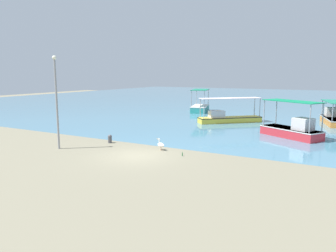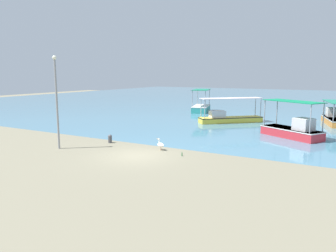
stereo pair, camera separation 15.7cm
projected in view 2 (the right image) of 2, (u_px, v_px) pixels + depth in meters
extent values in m
plane|color=#716B56|center=(137.00, 156.00, 20.78)|extent=(120.00, 120.00, 0.00)
cube|color=teal|center=(282.00, 101.00, 62.05)|extent=(110.00, 90.00, 0.00)
cube|color=gold|center=(231.00, 120.00, 34.67)|extent=(5.93, 5.62, 0.59)
cube|color=black|center=(231.00, 117.00, 34.63)|extent=(5.99, 5.68, 0.08)
cylinder|color=#99999E|center=(255.00, 107.00, 35.74)|extent=(0.08, 0.08, 1.96)
cylinder|color=#99999E|center=(261.00, 108.00, 34.62)|extent=(0.08, 0.08, 1.96)
cylinder|color=#99999E|center=(201.00, 108.00, 34.32)|extent=(0.08, 0.08, 1.96)
cylinder|color=#99999E|center=(205.00, 109.00, 33.20)|extent=(0.08, 0.08, 1.96)
cube|color=silver|center=(231.00, 98.00, 34.31)|extent=(5.85, 5.56, 0.05)
cube|color=beige|center=(217.00, 114.00, 34.23)|extent=(1.83, 1.80, 0.70)
cube|color=orange|center=(335.00, 121.00, 33.37)|extent=(2.91, 5.79, 0.66)
cube|color=silver|center=(335.00, 118.00, 33.32)|extent=(2.96, 5.84, 0.08)
cylinder|color=#99999E|center=(334.00, 113.00, 30.94)|extent=(0.08, 0.08, 1.63)
cylinder|color=#99999E|center=(323.00, 107.00, 35.77)|extent=(0.08, 0.08, 1.63)
cube|color=#1A6B52|center=(336.00, 102.00, 33.05)|extent=(2.96, 5.62, 0.05)
cube|color=beige|center=(332.00, 112.00, 34.43)|extent=(1.39, 1.52, 0.94)
cube|color=red|center=(291.00, 133.00, 26.67)|extent=(5.21, 4.06, 0.73)
cube|color=silver|center=(291.00, 129.00, 26.62)|extent=(5.26, 4.12, 0.08)
cylinder|color=#99999E|center=(265.00, 113.00, 28.00)|extent=(0.08, 0.08, 2.18)
cylinder|color=#99999E|center=(277.00, 112.00, 28.74)|extent=(0.08, 0.08, 2.18)
cylinder|color=#99999E|center=(311.00, 119.00, 24.14)|extent=(0.08, 0.08, 2.18)
cylinder|color=#99999E|center=(323.00, 118.00, 24.88)|extent=(0.08, 0.08, 2.18)
cube|color=#0D7349|center=(293.00, 101.00, 26.26)|extent=(5.09, 4.04, 0.05)
cube|color=beige|center=(304.00, 124.00, 25.57)|extent=(1.75, 1.72, 0.97)
cube|color=teal|center=(201.00, 109.00, 44.38)|extent=(3.14, 5.19, 0.81)
cube|color=silver|center=(201.00, 106.00, 44.32)|extent=(3.19, 5.23, 0.08)
cylinder|color=#99999E|center=(205.00, 99.00, 41.86)|extent=(0.08, 0.08, 2.13)
cylinder|color=#99999E|center=(192.00, 99.00, 42.26)|extent=(0.08, 0.08, 2.13)
cylinder|color=#99999E|center=(209.00, 97.00, 46.03)|extent=(0.08, 0.08, 2.13)
cylinder|color=#99999E|center=(198.00, 97.00, 46.43)|extent=(0.08, 0.08, 2.13)
cube|color=#17684D|center=(201.00, 90.00, 43.97)|extent=(3.19, 5.02, 0.05)
cylinder|color=#E0997A|center=(160.00, 149.00, 22.19)|extent=(0.03, 0.03, 0.22)
cylinder|color=#E0997A|center=(161.00, 149.00, 22.26)|extent=(0.03, 0.03, 0.22)
ellipsoid|color=white|center=(161.00, 145.00, 22.20)|extent=(0.62, 0.43, 0.32)
ellipsoid|color=white|center=(163.00, 145.00, 22.02)|extent=(0.19, 0.16, 0.10)
cylinder|color=white|center=(159.00, 141.00, 22.28)|extent=(0.07, 0.07, 0.26)
sphere|color=white|center=(159.00, 139.00, 22.25)|extent=(0.11, 0.11, 0.11)
cone|color=#E5933F|center=(157.00, 139.00, 22.37)|extent=(0.30, 0.14, 0.06)
cylinder|color=gray|center=(57.00, 105.00, 22.26)|extent=(0.14, 0.14, 6.09)
sphere|color=#EAEACC|center=(54.00, 58.00, 21.76)|extent=(0.28, 0.28, 0.28)
cylinder|color=#47474C|center=(110.00, 140.00, 24.57)|extent=(0.29, 0.29, 0.45)
sphere|color=#4C4C51|center=(110.00, 136.00, 24.53)|extent=(0.30, 0.30, 0.30)
cylinder|color=#3F7F4C|center=(182.00, 154.00, 20.66)|extent=(0.07, 0.07, 0.20)
cylinder|color=#3F7F4C|center=(182.00, 152.00, 20.64)|extent=(0.03, 0.03, 0.07)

